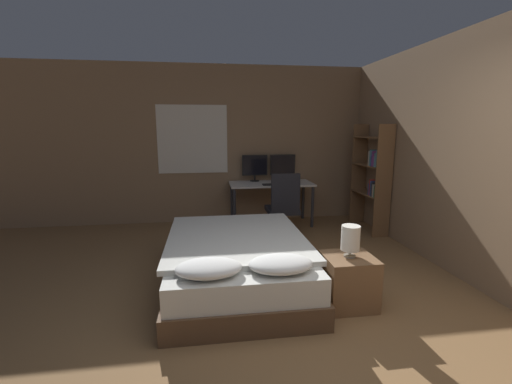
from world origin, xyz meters
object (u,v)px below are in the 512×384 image
at_px(bed, 237,262).
at_px(monitor_left, 255,166).
at_px(bedside_lamp, 351,238).
at_px(bookshelf, 373,173).
at_px(keyboard, 274,184).
at_px(monitor_right, 283,166).
at_px(computer_mouse, 290,184).
at_px(desk, 271,188).
at_px(office_chair, 283,212).
at_px(nightstand, 348,281).

distance_m(bed, monitor_left, 2.62).
relative_size(bedside_lamp, bookshelf, 0.17).
relative_size(keyboard, bookshelf, 0.21).
height_order(monitor_right, bookshelf, bookshelf).
distance_m(monitor_right, computer_mouse, 0.51).
bearing_deg(bookshelf, computer_mouse, 162.83).
bearing_deg(desk, office_chair, -86.83).
height_order(desk, computer_mouse, computer_mouse).
xyz_separation_m(bed, keyboard, (0.79, 2.01, 0.47)).
xyz_separation_m(nightstand, office_chair, (-0.16, 2.06, 0.15)).
relative_size(bedside_lamp, monitor_right, 0.64).
xyz_separation_m(monitor_right, computer_mouse, (0.02, -0.45, -0.24)).
bearing_deg(bed, monitor_right, 67.17).
xyz_separation_m(computer_mouse, bookshelf, (1.25, -0.39, 0.20)).
height_order(nightstand, monitor_right, monitor_right).
xyz_separation_m(bed, monitor_right, (1.04, 2.46, 0.73)).
height_order(nightstand, monitor_left, monitor_left).
relative_size(monitor_left, keyboard, 1.26).
distance_m(bedside_lamp, bookshelf, 2.58).
bearing_deg(monitor_left, bed, -102.32).
xyz_separation_m(bedside_lamp, office_chair, (-0.16, 2.06, -0.27)).
height_order(computer_mouse, bookshelf, bookshelf).
bearing_deg(computer_mouse, monitor_right, 92.84).
bearing_deg(computer_mouse, bookshelf, -17.17).
bearing_deg(keyboard, bookshelf, -14.25).
height_order(desk, keyboard, keyboard).
distance_m(computer_mouse, office_chair, 0.67).
distance_m(keyboard, office_chair, 0.63).
bearing_deg(bed, bookshelf, 35.04).
bearing_deg(office_chair, bedside_lamp, -85.45).
height_order(bedside_lamp, desk, bedside_lamp).
bearing_deg(nightstand, bed, 150.01).
xyz_separation_m(bedside_lamp, desk, (-0.21, 2.81, -0.02)).
bearing_deg(computer_mouse, office_chair, -113.67).
bearing_deg(bed, nightstand, -29.99).
relative_size(office_chair, bookshelf, 0.59).
bearing_deg(monitor_left, computer_mouse, -40.91).
height_order(desk, monitor_right, monitor_right).
xyz_separation_m(monitor_right, keyboard, (-0.25, -0.45, -0.25)).
relative_size(nightstand, monitor_right, 1.06).
bearing_deg(monitor_right, desk, -137.63).
bearing_deg(keyboard, monitor_right, 61.09).
height_order(nightstand, office_chair, office_chair).
distance_m(nightstand, bedside_lamp, 0.42).
bearing_deg(computer_mouse, desk, 140.49).
height_order(monitor_left, keyboard, monitor_left).
height_order(monitor_left, office_chair, monitor_left).
bearing_deg(computer_mouse, nightstand, -91.48).
height_order(bed, nightstand, bed).
xyz_separation_m(bedside_lamp, keyboard, (-0.21, 2.58, 0.07)).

